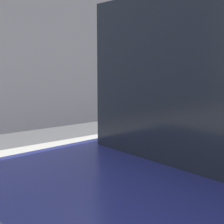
# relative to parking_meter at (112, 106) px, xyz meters

# --- Properties ---
(sidewalk) EXTENTS (24.00, 2.80, 0.13)m
(sidewalk) POSITION_rel_parking_meter_xyz_m (0.22, 1.21, -1.03)
(sidewalk) COLOR #ADAAA3
(sidewalk) RESTS_ON ground_plane
(parking_meter) EXTENTS (0.20, 0.14, 1.43)m
(parking_meter) POSITION_rel_parking_meter_xyz_m (0.00, 0.00, 0.00)
(parking_meter) COLOR gray
(parking_meter) RESTS_ON sidewalk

